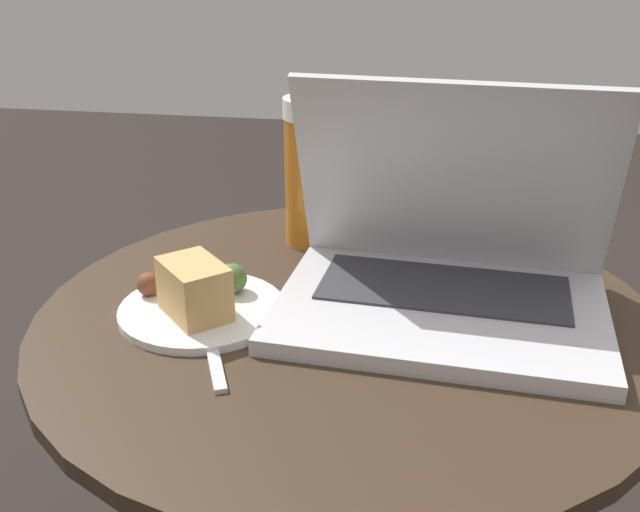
# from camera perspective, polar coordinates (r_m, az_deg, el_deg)

# --- Properties ---
(table) EXTENTS (0.67, 0.67, 0.52)m
(table) POSITION_cam_1_polar(r_m,az_deg,el_deg) (0.89, 1.95, -13.14)
(table) COLOR black
(table) RESTS_ON ground_plane
(laptop) EXTENTS (0.36, 0.27, 0.24)m
(laptop) POSITION_cam_1_polar(r_m,az_deg,el_deg) (0.81, 9.48, -0.72)
(laptop) COLOR silver
(laptop) RESTS_ON table
(beer_glass) EXTENTS (0.07, 0.07, 0.19)m
(beer_glass) POSITION_cam_1_polar(r_m,az_deg,el_deg) (0.96, -0.53, 6.43)
(beer_glass) COLOR #C6701E
(beer_glass) RESTS_ON table
(snack_plate) EXTENTS (0.18, 0.18, 0.07)m
(snack_plate) POSITION_cam_1_polar(r_m,az_deg,el_deg) (0.80, -9.26, -3.12)
(snack_plate) COLOR white
(snack_plate) RESTS_ON table
(fork) EXTENTS (0.09, 0.17, 0.00)m
(fork) POSITION_cam_1_polar(r_m,az_deg,el_deg) (0.77, -8.44, -6.01)
(fork) COLOR silver
(fork) RESTS_ON table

